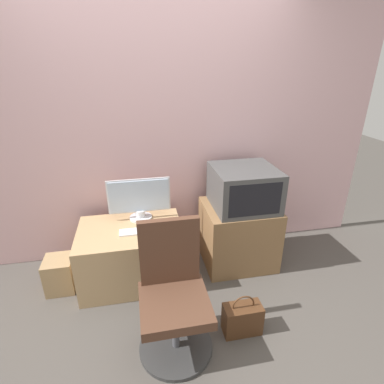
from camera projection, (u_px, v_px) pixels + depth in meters
ground_plane at (181, 350)px, 2.09m from camera, size 12.00×12.00×0.00m
wall_back at (155, 127)px, 2.76m from camera, size 4.40×0.05×2.60m
desk at (132, 254)px, 2.70m from camera, size 0.90×0.64×0.52m
side_stand at (238, 234)px, 2.92m from camera, size 0.67×0.57×0.61m
main_monitor at (139, 199)px, 2.69m from camera, size 0.56×0.20×0.39m
keyboard at (140, 231)px, 2.55m from camera, size 0.34×0.11×0.01m
mouse at (166, 228)px, 2.58m from camera, size 0.07×0.03×0.03m
crt_tv at (244, 188)px, 2.73m from camera, size 0.56×0.55×0.37m
office_chair at (173, 299)px, 2.01m from camera, size 0.51×0.51×0.92m
cardboard_box_lower at (60, 274)px, 2.61m from camera, size 0.24×0.25×0.31m
handbag at (242, 319)px, 2.19m from camera, size 0.28×0.14×0.33m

